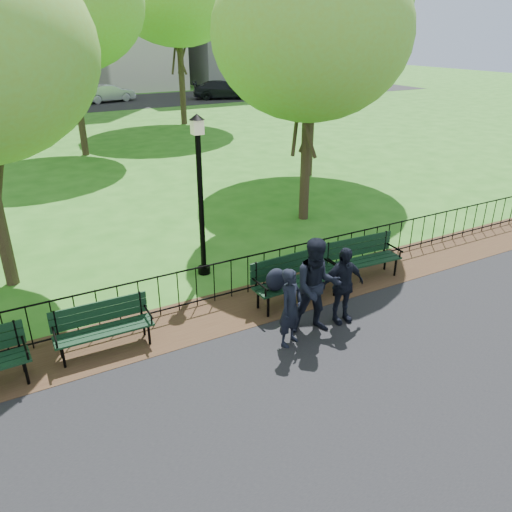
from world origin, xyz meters
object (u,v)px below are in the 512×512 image
park_bench_right_a (361,254)px  person_left (291,307)px  person_mid (317,287)px  sedan_silver (108,93)px  person_right (343,285)px  sedan_dark (223,90)px  park_bench_main (287,276)px  lamppost (200,192)px  park_bench_left_a (102,322)px  tree_near_e (311,34)px  tree_far_c (64,2)px

park_bench_right_a → person_left: bearing=-149.1°
person_mid → sedan_silver: 35.74m
person_right → sedan_silver: person_right is taller
person_mid → sedan_dark: bearing=88.1°
person_right → sedan_silver: size_ratio=0.37×
park_bench_main → park_bench_right_a: 2.18m
lamppost → person_right: 3.80m
park_bench_left_a → person_right: 4.51m
person_left → sedan_silver: 35.96m
tree_near_e → person_mid: bearing=-121.8°
park_bench_left_a → person_mid: 3.92m
tree_near_e → sedan_silver: 30.43m
park_bench_left_a → lamppost: size_ratio=0.47×
park_bench_right_a → person_left: size_ratio=1.25×
park_bench_main → person_right: bearing=-61.9°
lamppost → park_bench_left_a: bearing=-144.8°
lamppost → person_mid: lamppost is taller
sedan_silver → park_bench_main: bearing=159.8°
tree_far_c → sedan_silver: tree_far_c is taller
person_left → person_right: person_right is taller
park_bench_left_a → person_left: (3.01, -1.48, 0.21)m
park_bench_main → sedan_silver: bearing=80.1°
park_bench_main → sedan_silver: (4.73, 34.33, 0.02)m
park_bench_right_a → tree_far_c: (-2.94, 15.98, 5.73)m
park_bench_main → person_mid: person_mid is taller
park_bench_left_a → person_left: person_left is taller
park_bench_main → person_left: 1.41m
park_bench_main → sedan_dark: 34.63m
park_bench_main → person_mid: bearing=-94.5°
tree_near_e → sedan_dark: (10.37, 27.56, -4.44)m
tree_near_e → sedan_dark: bearing=69.4°
person_mid → sedan_silver: (4.77, 35.42, -0.26)m
park_bench_right_a → tree_near_e: tree_near_e is taller
park_bench_right_a → park_bench_main: bearing=-169.6°
person_mid → person_right: bearing=25.5°
person_right → sedan_silver: 35.61m
park_bench_left_a → sedan_dark: bearing=62.4°
park_bench_right_a → sedan_silver: size_ratio=0.45×
park_bench_main → lamppost: 2.75m
tree_near_e → tree_far_c: bearing=108.7°
park_bench_right_a → tree_near_e: 6.18m
park_bench_left_a → person_mid: person_mid is taller
sedan_dark → person_right: bearing=179.7°
person_right → park_bench_right_a: bearing=46.0°
lamppost → sedan_silver: 32.61m
sedan_silver → tree_far_c: bearing=150.7°
park_bench_right_a → sedan_dark: 33.59m
sedan_silver → sedan_dark: (8.93, -2.51, 0.04)m
park_bench_main → person_mid: 1.13m
person_left → lamppost: bearing=69.2°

